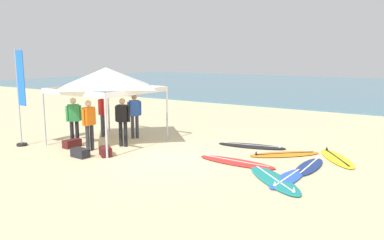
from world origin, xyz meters
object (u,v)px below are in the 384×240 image
at_px(surfboard_orange, 284,154).
at_px(person_green, 74,118).
at_px(surfboard_red, 236,162).
at_px(person_orange, 89,122).
at_px(surfboard_black, 252,146).
at_px(person_black, 123,119).
at_px(surfboard_blue, 287,178).
at_px(surfboard_navy, 309,166).
at_px(surfboard_yellow, 337,158).
at_px(surfboard_teal, 274,179).
at_px(gear_bag_on_sand, 80,153).
at_px(banner_flag, 21,102).
at_px(canopy_tent, 106,78).
at_px(person_blue, 135,113).
at_px(person_red, 103,112).
at_px(gear_bag_by_pole, 72,143).
at_px(gear_bag_near_tent, 105,151).

xyz_separation_m(surfboard_orange, person_green, (-6.69, -2.83, 0.95)).
height_order(surfboard_red, person_orange, person_orange).
relative_size(surfboard_black, person_black, 1.45).
relative_size(surfboard_black, surfboard_blue, 1.24).
bearing_deg(surfboard_orange, person_green, -157.06).
distance_m(surfboard_navy, surfboard_yellow, 1.41).
relative_size(surfboard_teal, person_green, 1.37).
bearing_deg(person_green, gear_bag_on_sand, -34.35).
distance_m(surfboard_navy, banner_flag, 9.82).
bearing_deg(canopy_tent, person_blue, 77.79).
bearing_deg(surfboard_black, surfboard_blue, -50.48).
distance_m(surfboard_red, person_red, 6.27).
xyz_separation_m(person_blue, person_black, (0.60, -1.27, 0.00)).
bearing_deg(surfboard_orange, person_red, -170.79).
relative_size(canopy_tent, person_black, 1.87).
distance_m(surfboard_navy, surfboard_blue, 1.42).
distance_m(surfboard_black, person_green, 6.34).
height_order(banner_flag, gear_bag_on_sand, banner_flag).
relative_size(canopy_tent, banner_flag, 0.94).
xyz_separation_m(surfboard_red, surfboard_orange, (0.87, 1.67, 0.00)).
bearing_deg(gear_bag_by_pole, surfboard_red, 13.93).
distance_m(surfboard_red, surfboard_blue, 1.94).
xyz_separation_m(surfboard_navy, person_black, (-6.25, -1.06, 0.95)).
distance_m(surfboard_yellow, gear_bag_by_pole, 8.81).
relative_size(surfboard_orange, person_orange, 1.24).
relative_size(surfboard_navy, surfboard_yellow, 0.93).
relative_size(surfboard_black, banner_flag, 0.73).
height_order(surfboard_orange, surfboard_blue, same).
height_order(surfboard_red, gear_bag_on_sand, gear_bag_on_sand).
bearing_deg(person_orange, surfboard_orange, 28.35).
distance_m(person_black, gear_bag_by_pole, 1.97).
xyz_separation_m(surfboard_teal, person_red, (-7.74, 1.46, 0.95)).
height_order(surfboard_black, surfboard_teal, same).
relative_size(surfboard_red, gear_bag_near_tent, 4.19).
relative_size(surfboard_yellow, person_orange, 1.31).
bearing_deg(surfboard_navy, person_black, -170.40).
xyz_separation_m(person_black, person_green, (-1.53, -0.86, 0.00)).
distance_m(person_blue, person_red, 1.36).
bearing_deg(surfboard_black, gear_bag_on_sand, -132.28).
bearing_deg(gear_bag_on_sand, surfboard_yellow, 31.93).
distance_m(banner_flag, gear_bag_on_sand, 3.21).
relative_size(surfboard_navy, person_red, 1.21).
distance_m(canopy_tent, gear_bag_by_pole, 2.61).
relative_size(person_orange, banner_flag, 0.50).
xyz_separation_m(person_red, person_green, (0.36, -1.69, 0.00)).
height_order(surfboard_navy, surfboard_orange, same).
relative_size(surfboard_yellow, banner_flag, 0.66).
relative_size(person_blue, person_orange, 1.00).
bearing_deg(gear_bag_by_pole, person_orange, 1.97).
distance_m(surfboard_navy, person_red, 8.19).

